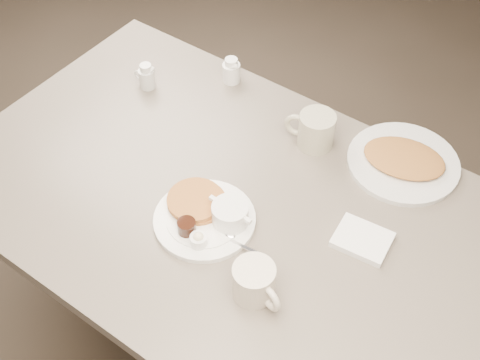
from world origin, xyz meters
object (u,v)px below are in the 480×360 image
Objects in this scene: coffee_mug_near at (255,282)px; creamer_left at (147,77)px; coffee_mug_far at (315,130)px; main_plate at (208,215)px; diner_table at (236,243)px; creamer_right at (231,71)px; hash_plate at (403,161)px.

coffee_mug_near reaches higher than creamer_left.
coffee_mug_far reaches higher than creamer_left.
coffee_mug_near reaches higher than main_plate.
diner_table is 18.75× the size of creamer_right.
hash_plate is at bearing 80.39° from coffee_mug_near.
coffee_mug_near reaches higher than hash_plate.
creamer_left is 0.78m from hash_plate.
hash_plate is at bearing 56.04° from main_plate.
creamer_left and creamer_right have the same top height.
creamer_left is at bearing 155.99° from diner_table.
diner_table is at bearing -24.01° from creamer_left.
main_plate is 2.13× the size of coffee_mug_near.
creamer_right is at bearing 42.06° from creamer_left.
creamer_left reaches higher than diner_table.
main_plate is 0.55m from creamer_left.
creamer_right is 0.58m from hash_plate.
coffee_mug_near is at bearing -99.61° from hash_plate.
diner_table is 0.37m from coffee_mug_far.
main_plate is 0.39m from coffee_mug_far.
coffee_mug_near is (0.19, -0.19, 0.22)m from diner_table.
diner_table is 0.21m from main_plate.
creamer_left is (-0.48, 0.21, 0.21)m from diner_table.
creamer_left reaches higher than main_plate.
main_plate is at bearing -100.31° from coffee_mug_far.
coffee_mug_far is 0.54m from creamer_left.
creamer_right reaches higher than diner_table.
coffee_mug_far is 0.42× the size of hash_plate.
diner_table is at bearing -99.16° from coffee_mug_far.
hash_plate is (0.28, 0.37, 0.18)m from diner_table.
diner_table is at bearing 75.70° from main_plate.
main_plate is at bearing -123.96° from hash_plate.
creamer_left is at bearing -168.59° from hash_plate.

